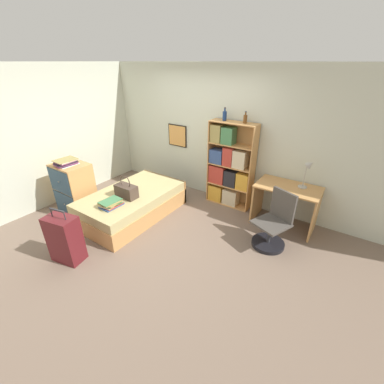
# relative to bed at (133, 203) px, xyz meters

# --- Properties ---
(ground_plane) EXTENTS (14.00, 14.00, 0.00)m
(ground_plane) POSITION_rel_bed_xyz_m (0.61, -0.02, -0.23)
(ground_plane) COLOR #756051
(wall_back) EXTENTS (10.00, 0.09, 2.60)m
(wall_back) POSITION_rel_bed_xyz_m (0.61, 1.58, 1.07)
(wall_back) COLOR beige
(wall_back) RESTS_ON ground_plane
(wall_left) EXTENTS (0.06, 10.00, 2.60)m
(wall_left) POSITION_rel_bed_xyz_m (-1.70, -0.02, 1.07)
(wall_left) COLOR beige
(wall_left) RESTS_ON ground_plane
(bed) EXTENTS (1.12, 1.90, 0.47)m
(bed) POSITION_rel_bed_xyz_m (0.00, 0.00, 0.00)
(bed) COLOR tan
(bed) RESTS_ON ground_plane
(handbag) EXTENTS (0.40, 0.20, 0.41)m
(handbag) POSITION_rel_bed_xyz_m (0.07, -0.18, 0.36)
(handbag) COLOR #47382D
(handbag) RESTS_ON bed
(book_stack_on_bed) EXTENTS (0.33, 0.36, 0.10)m
(book_stack_on_bed) POSITION_rel_bed_xyz_m (0.10, -0.55, 0.29)
(book_stack_on_bed) COLOR #334C84
(book_stack_on_bed) RESTS_ON bed
(suitcase) EXTENTS (0.49, 0.36, 0.84)m
(suitcase) POSITION_rel_bed_xyz_m (0.11, -1.42, 0.12)
(suitcase) COLOR #5B191E
(suitcase) RESTS_ON ground_plane
(dresser) EXTENTS (0.65, 0.53, 0.95)m
(dresser) POSITION_rel_bed_xyz_m (-1.01, -0.49, 0.24)
(dresser) COLOR tan
(dresser) RESTS_ON ground_plane
(magazine_pile_on_dresser) EXTENTS (0.30, 0.39, 0.11)m
(magazine_pile_on_dresser) POSITION_rel_bed_xyz_m (-1.01, -0.53, 0.77)
(magazine_pile_on_dresser) COLOR silver
(magazine_pile_on_dresser) RESTS_ON dresser
(bookcase) EXTENTS (0.89, 0.29, 1.65)m
(bookcase) POSITION_rel_bed_xyz_m (1.24, 1.38, 0.52)
(bookcase) COLOR tan
(bookcase) RESTS_ON ground_plane
(bottle_green) EXTENTS (0.07, 0.07, 0.23)m
(bottle_green) POSITION_rel_bed_xyz_m (1.09, 1.40, 1.50)
(bottle_green) COLOR navy
(bottle_green) RESTS_ON bookcase
(bottle_brown) EXTENTS (0.07, 0.07, 0.20)m
(bottle_brown) POSITION_rel_bed_xyz_m (1.49, 1.40, 1.49)
(bottle_brown) COLOR brown
(bottle_brown) RESTS_ON bookcase
(desk) EXTENTS (1.03, 0.61, 0.75)m
(desk) POSITION_rel_bed_xyz_m (2.44, 1.23, 0.28)
(desk) COLOR tan
(desk) RESTS_ON ground_plane
(desk_lamp) EXTENTS (0.19, 0.14, 0.49)m
(desk_lamp) POSITION_rel_bed_xyz_m (2.67, 1.33, 0.85)
(desk_lamp) COLOR #ADA89E
(desk_lamp) RESTS_ON desk
(desk_chair) EXTENTS (0.60, 0.60, 0.90)m
(desk_chair) POSITION_rel_bed_xyz_m (2.45, 0.58, 0.04)
(desk_chair) COLOR black
(desk_chair) RESTS_ON ground_plane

